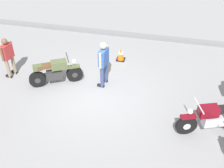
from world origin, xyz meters
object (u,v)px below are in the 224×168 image
object	(u,v)px
person_in_blue_shirt	(104,61)
traffic_cone	(121,54)
person_in_red_shirt	(8,56)
motorcycle_olive_vintage	(55,72)
motorcycle_maroon_cruiser	(212,118)

from	to	relation	value
person_in_blue_shirt	traffic_cone	xyz separation A→B (m)	(0.26, 1.82, -0.74)
person_in_red_shirt	person_in_blue_shirt	size ratio (longest dim) A/B	0.91
motorcycle_olive_vintage	person_in_blue_shirt	world-z (taller)	person_in_blue_shirt
motorcycle_maroon_cruiser	motorcycle_olive_vintage	bearing A→B (deg)	-33.09
motorcycle_olive_vintage	motorcycle_maroon_cruiser	world-z (taller)	motorcycle_maroon_cruiser
motorcycle_olive_vintage	person_in_red_shirt	size ratio (longest dim) A/B	1.13
person_in_blue_shirt	motorcycle_olive_vintage	bearing A→B (deg)	19.32
person_in_red_shirt	person_in_blue_shirt	distance (m)	3.60
person_in_blue_shirt	traffic_cone	world-z (taller)	person_in_blue_shirt
motorcycle_olive_vintage	person_in_blue_shirt	bearing A→B (deg)	-17.06
person_in_red_shirt	traffic_cone	distance (m)	4.41
motorcycle_maroon_cruiser	person_in_red_shirt	xyz separation A→B (m)	(-7.25, 1.34, 0.37)
traffic_cone	person_in_blue_shirt	bearing A→B (deg)	-98.20
person_in_red_shirt	traffic_cone	xyz separation A→B (m)	(3.85, 2.05, -0.63)
motorcycle_olive_vintage	traffic_cone	bearing A→B (deg)	19.25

